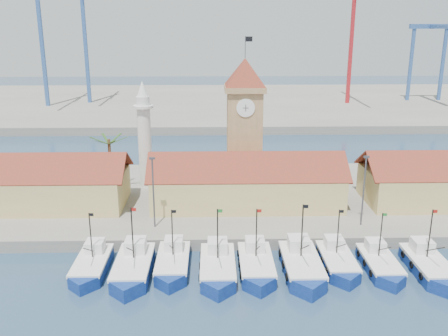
{
  "coord_description": "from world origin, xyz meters",
  "views": [
    {
      "loc": [
        -4.7,
        -45.97,
        26.36
      ],
      "look_at": [
        -3.18,
        18.0,
        7.33
      ],
      "focal_mm": 40.0,
      "sensor_mm": 36.0,
      "label": 1
    }
  ],
  "objects_px": {
    "boat_0": "(91,267)",
    "minaret": "(144,135)",
    "boat_4": "(256,267)",
    "clock_tower": "(244,122)"
  },
  "relations": [
    {
      "from": "clock_tower",
      "to": "minaret",
      "type": "bearing_deg",
      "value": 172.39
    },
    {
      "from": "boat_0",
      "to": "boat_4",
      "type": "bearing_deg",
      "value": -1.55
    },
    {
      "from": "boat_0",
      "to": "minaret",
      "type": "bearing_deg",
      "value": 83.32
    },
    {
      "from": "boat_4",
      "to": "clock_tower",
      "type": "bearing_deg",
      "value": 89.92
    },
    {
      "from": "boat_4",
      "to": "minaret",
      "type": "distance_m",
      "value": 30.87
    },
    {
      "from": "boat_4",
      "to": "clock_tower",
      "type": "height_order",
      "value": "clock_tower"
    },
    {
      "from": "boat_4",
      "to": "minaret",
      "type": "xyz_separation_m",
      "value": [
        -14.97,
        25.47,
        8.95
      ]
    },
    {
      "from": "boat_0",
      "to": "boat_4",
      "type": "xyz_separation_m",
      "value": [
        17.89,
        -0.48,
        0.05
      ]
    },
    {
      "from": "boat_0",
      "to": "minaret",
      "type": "distance_m",
      "value": 26.72
    },
    {
      "from": "clock_tower",
      "to": "boat_4",
      "type": "bearing_deg",
      "value": -90.08
    }
  ]
}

